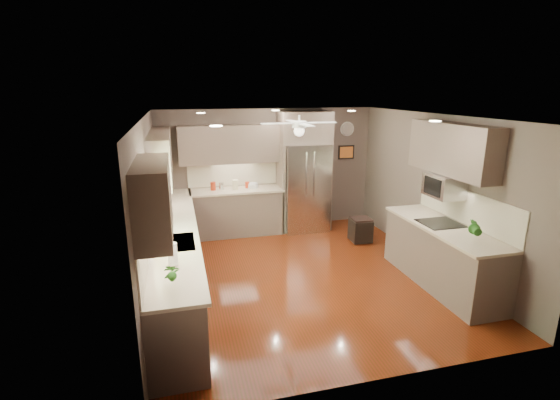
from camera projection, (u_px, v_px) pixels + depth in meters
name	position (u px, v px, depth m)	size (l,w,h in m)	color
floor	(303.00, 275.00, 6.49)	(5.00, 5.00, 0.00)	#441E09
ceiling	(305.00, 116.00, 5.82)	(5.00, 5.00, 0.00)	white
wall_back	(268.00, 169.00, 8.49)	(4.50, 4.50, 0.00)	brown
wall_front	(385.00, 268.00, 3.82)	(4.50, 4.50, 0.00)	brown
wall_left	(149.00, 211.00, 5.61)	(5.00, 5.00, 0.00)	brown
wall_right	(434.00, 191.00, 6.70)	(5.00, 5.00, 0.00)	brown
canister_a	(213.00, 186.00, 8.02)	(0.10, 0.10, 0.17)	#992710
canister_b	(222.00, 186.00, 8.06)	(0.10, 0.10, 0.15)	silver
canister_c	(235.00, 185.00, 8.08)	(0.12, 0.12, 0.20)	beige
canister_d	(247.00, 185.00, 8.20)	(0.09, 0.09, 0.13)	#992710
soap_bottle	(165.00, 226.00, 5.64)	(0.08, 0.08, 0.18)	white
potted_plant_left	(172.00, 273.00, 4.09)	(0.16, 0.11, 0.30)	#25611B
potted_plant_right	(476.00, 228.00, 5.32)	(0.19, 0.15, 0.35)	#25611B
bowl	(253.00, 187.00, 8.17)	(0.21, 0.21, 0.05)	beige
left_run	(175.00, 256.00, 6.03)	(0.65, 4.70, 1.45)	brown
back_run	(237.00, 211.00, 8.24)	(1.85, 0.65, 1.45)	brown
uppers	(247.00, 154.00, 6.47)	(4.50, 4.70, 0.95)	brown
window	(148.00, 199.00, 5.07)	(0.05, 1.12, 0.92)	#BFF2B2
sink	(175.00, 245.00, 5.31)	(0.50, 0.70, 0.32)	silver
refrigerator	(304.00, 174.00, 8.35)	(1.06, 0.75, 2.45)	silver
right_run	(442.00, 254.00, 6.07)	(0.70, 2.20, 1.45)	brown
microwave	(444.00, 186.00, 6.07)	(0.43, 0.55, 0.34)	silver
ceiling_fan	(299.00, 126.00, 6.15)	(1.18, 1.18, 0.32)	white
recessed_lights	(295.00, 115.00, 6.19)	(2.84, 3.14, 0.01)	white
wall_clock	(347.00, 129.00, 8.68)	(0.30, 0.03, 0.30)	white
framed_print	(346.00, 152.00, 8.81)	(0.36, 0.03, 0.30)	black
stool	(360.00, 230.00, 7.87)	(0.39, 0.39, 0.46)	black
paper_towel	(173.00, 254.00, 4.58)	(0.11, 0.11, 0.28)	white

